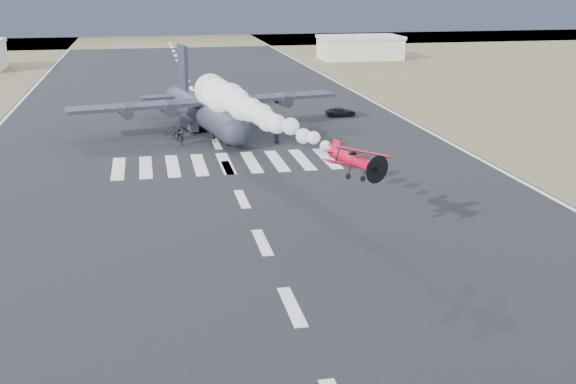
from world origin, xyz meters
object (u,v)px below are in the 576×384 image
object	(u,v)px
crew_f	(179,134)
crew_h	(213,135)
crew_a	(180,132)
crew_e	(277,137)
aerobatic_biplane	(355,160)
hangar_right	(360,47)
transport_aircraft	(203,110)
support_vehicle	(341,112)
crew_c	(182,138)
crew_g	(174,132)
crew_b	(241,129)
crew_d	(295,126)

from	to	relation	value
crew_f	crew_h	size ratio (longest dim) A/B	0.94
crew_a	crew_f	distance (m)	1.33
crew_e	aerobatic_biplane	bearing A→B (deg)	-63.06
hangar_right	transport_aircraft	size ratio (longest dim) A/B	0.55
hangar_right	crew_f	bearing A→B (deg)	-120.22
crew_h	crew_e	bearing A→B (deg)	-169.26
support_vehicle	crew_a	bearing A→B (deg)	111.91
aerobatic_biplane	crew_c	size ratio (longest dim) A/B	3.18
aerobatic_biplane	crew_g	xyz separation A→B (m)	(-11.97, 42.94, -6.30)
crew_a	crew_e	xyz separation A→B (m)	(11.97, -5.24, -0.11)
crew_b	crew_c	size ratio (longest dim) A/B	1.00
aerobatic_biplane	crew_h	bearing A→B (deg)	87.58
crew_d	transport_aircraft	bearing A→B (deg)	-86.55
crew_b	transport_aircraft	bearing A→B (deg)	-7.16
crew_d	crew_h	world-z (taller)	crew_h
crew_h	crew_c	bearing A→B (deg)	44.50
aerobatic_biplane	support_vehicle	distance (m)	56.42
crew_f	crew_g	xyz separation A→B (m)	(-0.58, 1.10, 0.09)
hangar_right	crew_b	bearing A→B (deg)	-116.23
crew_a	crew_h	bearing A→B (deg)	27.68
transport_aircraft	crew_h	xyz separation A→B (m)	(0.43, -8.30, -1.89)
crew_b	crew_e	size ratio (longest dim) A/B	1.20
crew_d	crew_g	xyz separation A→B (m)	(-16.57, -1.19, 0.13)
crew_e	crew_d	bearing A→B (deg)	87.26
crew_b	hangar_right	bearing A→B (deg)	-73.14
crew_c	crew_e	xyz separation A→B (m)	(11.97, -0.91, -0.16)
aerobatic_biplane	crew_h	size ratio (longest dim) A/B	3.40
aerobatic_biplane	support_vehicle	size ratio (longest dim) A/B	1.30
crew_h	crew_g	bearing A→B (deg)	-4.03
aerobatic_biplane	crew_b	world-z (taller)	aerobatic_biplane
crew_b	crew_c	world-z (taller)	crew_c
aerobatic_biplane	crew_e	distance (m)	38.45
hangar_right	aerobatic_biplane	bearing A→B (deg)	-106.94
support_vehicle	crew_e	distance (m)	20.92
crew_h	crew_d	bearing A→B (deg)	-134.91
crew_g	hangar_right	bearing A→B (deg)	-48.37
crew_d	crew_e	distance (m)	7.26
support_vehicle	crew_f	world-z (taller)	crew_f
crew_a	crew_b	size ratio (longest dim) A/B	0.96
crew_d	crew_f	xyz separation A→B (m)	(-15.99, -2.29, 0.04)
crew_d	crew_h	bearing A→B (deg)	-48.27
crew_g	crew_e	bearing A→B (deg)	-128.98
crew_e	crew_h	distance (m)	8.30
transport_aircraft	crew_e	size ratio (longest dim) A/B	23.70
aerobatic_biplane	crew_h	xyz separation A→B (m)	(-7.14, 40.12, -6.34)
crew_c	crew_g	distance (m)	4.22
crew_d	crew_a	bearing A→B (deg)	-63.52
crew_c	crew_f	bearing A→B (deg)	30.80
crew_d	crew_h	distance (m)	12.40
crew_f	crew_a	bearing A→B (deg)	-62.03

